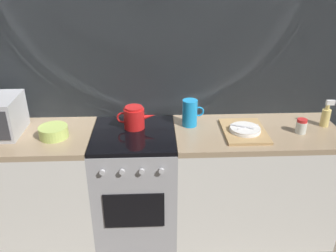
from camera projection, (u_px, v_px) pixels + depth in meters
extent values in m
plane|color=#6B6054|center=(138.00, 230.00, 2.92)|extent=(8.00, 8.00, 0.00)
cube|color=gray|center=(134.00, 78.00, 2.69)|extent=(3.60, 0.05, 2.40)
cube|color=#A8B2BC|center=(133.00, 79.00, 2.67)|extent=(3.58, 0.01, 2.39)
cube|color=silver|center=(18.00, 190.00, 2.70)|extent=(1.20, 0.60, 0.86)
cube|color=#9E8466|center=(6.00, 138.00, 2.50)|extent=(1.20, 0.60, 0.04)
cube|color=#9E9EA3|center=(136.00, 187.00, 2.73)|extent=(0.60, 0.60, 0.87)
cube|color=black|center=(133.00, 135.00, 2.53)|extent=(0.59, 0.59, 0.03)
cube|color=black|center=(134.00, 211.00, 2.45)|extent=(0.42, 0.01, 0.28)
cylinder|color=#B7B7BC|center=(102.00, 172.00, 2.29)|extent=(0.04, 0.02, 0.04)
cylinder|color=#B7B7BC|center=(122.00, 172.00, 2.29)|extent=(0.04, 0.02, 0.04)
cylinder|color=#B7B7BC|center=(142.00, 171.00, 2.30)|extent=(0.04, 0.02, 0.04)
cylinder|color=#B7B7BC|center=(161.00, 171.00, 2.30)|extent=(0.04, 0.02, 0.04)
cube|color=silver|center=(251.00, 184.00, 2.77)|extent=(1.20, 0.60, 0.86)
cube|color=#9E8466|center=(258.00, 133.00, 2.57)|extent=(1.20, 0.60, 0.04)
cube|color=#333338|center=(1.00, 126.00, 2.32)|extent=(0.09, 0.01, 0.21)
cylinder|color=red|center=(134.00, 118.00, 2.57)|extent=(0.15, 0.15, 0.15)
cylinder|color=red|center=(134.00, 108.00, 2.54)|extent=(0.13, 0.13, 0.02)
cone|color=red|center=(149.00, 116.00, 2.57)|extent=(0.10, 0.04, 0.05)
torus|color=red|center=(122.00, 118.00, 2.57)|extent=(0.08, 0.01, 0.08)
cylinder|color=#B7D166|center=(54.00, 132.00, 2.45)|extent=(0.20, 0.20, 0.08)
cylinder|color=#198CD8|center=(190.00, 113.00, 2.60)|extent=(0.11, 0.11, 0.20)
torus|color=#198CD8|center=(199.00, 112.00, 2.60)|extent=(0.08, 0.01, 0.08)
cube|color=tan|center=(244.00, 131.00, 2.53)|extent=(0.30, 0.40, 0.02)
cylinder|color=white|center=(245.00, 130.00, 2.51)|extent=(0.22, 0.22, 0.01)
cylinder|color=white|center=(245.00, 128.00, 2.50)|extent=(0.21, 0.21, 0.01)
cylinder|color=silver|center=(248.00, 127.00, 2.50)|extent=(0.16, 0.07, 0.01)
cube|color=silver|center=(242.00, 126.00, 2.50)|extent=(0.16, 0.09, 0.00)
cylinder|color=silver|center=(301.00, 127.00, 2.51)|extent=(0.08, 0.08, 0.08)
cylinder|color=red|center=(302.00, 121.00, 2.49)|extent=(0.07, 0.07, 0.02)
cylinder|color=#E5CC72|center=(325.00, 118.00, 2.61)|extent=(0.06, 0.06, 0.13)
cylinder|color=#E5CC72|center=(328.00, 107.00, 2.57)|extent=(0.03, 0.03, 0.04)
cube|color=white|center=(331.00, 103.00, 2.56)|extent=(0.06, 0.02, 0.04)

